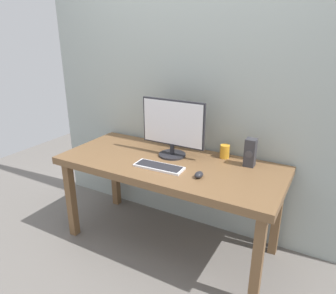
% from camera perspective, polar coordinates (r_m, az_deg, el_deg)
% --- Properties ---
extents(ground_plane, '(6.00, 6.00, 0.00)m').
position_cam_1_polar(ground_plane, '(2.80, 0.23, -16.91)').
color(ground_plane, slate).
extents(wall_back, '(2.95, 0.04, 3.00)m').
position_cam_1_polar(wall_back, '(2.61, 4.92, 15.98)').
color(wall_back, '#9EA8A3').
rests_on(wall_back, ground_plane).
extents(desk, '(1.74, 0.76, 0.75)m').
position_cam_1_polar(desk, '(2.45, 0.26, -4.36)').
color(desk, brown).
rests_on(desk, ground_plane).
extents(monitor, '(0.54, 0.22, 0.46)m').
position_cam_1_polar(monitor, '(2.47, 0.89, 3.64)').
color(monitor, '#232328').
rests_on(monitor, desk).
extents(keyboard_primary, '(0.38, 0.15, 0.02)m').
position_cam_1_polar(keyboard_primary, '(2.32, -1.65, -3.60)').
color(keyboard_primary, silver).
rests_on(keyboard_primary, desk).
extents(mouse, '(0.06, 0.08, 0.04)m').
position_cam_1_polar(mouse, '(2.17, 5.65, -5.05)').
color(mouse, '#232328').
rests_on(mouse, desk).
extents(speaker_right, '(0.08, 0.08, 0.21)m').
position_cam_1_polar(speaker_right, '(2.39, 14.76, -0.98)').
color(speaker_right, '#333338').
rests_on(speaker_right, desk).
extents(coffee_mug, '(0.07, 0.07, 0.11)m').
position_cam_1_polar(coffee_mug, '(2.52, 10.29, -0.80)').
color(coffee_mug, orange).
rests_on(coffee_mug, desk).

